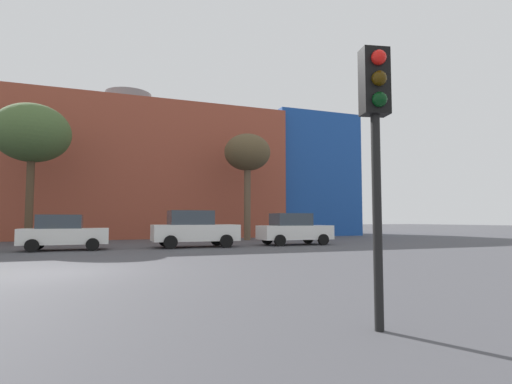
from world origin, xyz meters
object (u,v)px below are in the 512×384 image
at_px(parked_car_2, 64,233).
at_px(bare_tree_1, 32,134).
at_px(parked_car_4, 294,229).
at_px(parked_car_3, 194,229).
at_px(bare_tree_0, 247,154).
at_px(traffic_light_near_right, 376,120).

relative_size(parked_car_2, bare_tree_1, 0.47).
bearing_deg(parked_car_4, parked_car_3, -180.00).
xyz_separation_m(bare_tree_0, bare_tree_1, (-13.60, -0.56, 0.34)).
bearing_deg(bare_tree_0, bare_tree_1, -177.65).
relative_size(parked_car_2, traffic_light_near_right, 1.04).
bearing_deg(traffic_light_near_right, parked_car_3, -171.69).
relative_size(parked_car_3, bare_tree_0, 0.58).
xyz_separation_m(parked_car_4, bare_tree_1, (-14.31, 5.54, 5.58)).
distance_m(bare_tree_0, bare_tree_1, 13.62).
bearing_deg(bare_tree_1, parked_car_3, -32.96).
bearing_deg(bare_tree_1, traffic_light_near_right, -71.17).
height_order(parked_car_4, bare_tree_0, bare_tree_0).
bearing_deg(traffic_light_near_right, bare_tree_1, -149.44).
height_order(bare_tree_0, bare_tree_1, bare_tree_1).
bearing_deg(bare_tree_0, parked_car_4, -83.40).
height_order(traffic_light_near_right, bare_tree_0, bare_tree_0).
xyz_separation_m(parked_car_4, bare_tree_0, (-0.70, 6.09, 5.24)).
xyz_separation_m(parked_car_3, bare_tree_1, (-8.54, 5.54, 5.52)).
bearing_deg(parked_car_2, parked_car_3, -0.00).
bearing_deg(parked_car_3, bare_tree_1, 147.04).
xyz_separation_m(parked_car_4, traffic_light_near_right, (-6.77, -16.58, 1.84)).
relative_size(parked_car_4, traffic_light_near_right, 1.12).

